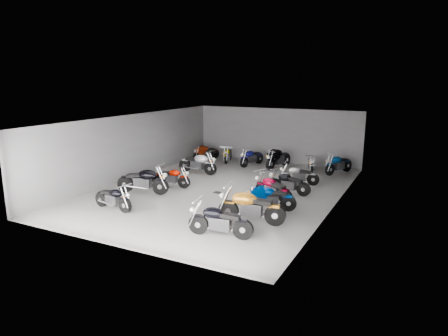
{
  "coord_description": "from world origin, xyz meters",
  "views": [
    {
      "loc": [
        7.96,
        -15.45,
        4.92
      ],
      "look_at": [
        0.03,
        0.07,
        1.0
      ],
      "focal_mm": 32.0,
      "sensor_mm": 36.0,
      "label": 1
    }
  ],
  "objects_px": {
    "motorcycle_left_a": "(113,198)",
    "motorcycle_right_b": "(250,207)",
    "drain_grate": "(217,192)",
    "motorcycle_back_d": "(278,158)",
    "motorcycle_back_a": "(206,153)",
    "motorcycle_back_c": "(252,157)",
    "motorcycle_left_d": "(171,177)",
    "motorcycle_back_b": "(228,155)",
    "motorcycle_right_d": "(272,189)",
    "motorcycle_back_e": "(311,164)",
    "motorcycle_right_c": "(269,198)",
    "motorcycle_left_f": "(198,163)",
    "motorcycle_back_f": "(338,164)",
    "motorcycle_left_c": "(143,181)",
    "motorcycle_right_f": "(298,175)",
    "motorcycle_right_a": "(219,221)",
    "motorcycle_right_e": "(288,183)"
  },
  "relations": [
    {
      "from": "motorcycle_left_a",
      "to": "motorcycle_right_b",
      "type": "relative_size",
      "value": 0.8
    },
    {
      "from": "drain_grate",
      "to": "motorcycle_back_d",
      "type": "distance_m",
      "value": 5.97
    },
    {
      "from": "motorcycle_left_a",
      "to": "motorcycle_back_a",
      "type": "bearing_deg",
      "value": -163.56
    },
    {
      "from": "drain_grate",
      "to": "motorcycle_back_c",
      "type": "xyz_separation_m",
      "value": [
        -0.87,
        5.82,
        0.48
      ]
    },
    {
      "from": "motorcycle_left_d",
      "to": "motorcycle_back_b",
      "type": "bearing_deg",
      "value": 174.26
    },
    {
      "from": "drain_grate",
      "to": "motorcycle_right_d",
      "type": "xyz_separation_m",
      "value": [
        2.55,
        -0.03,
        0.5
      ]
    },
    {
      "from": "motorcycle_back_e",
      "to": "motorcycle_right_c",
      "type": "bearing_deg",
      "value": 73.97
    },
    {
      "from": "motorcycle_right_c",
      "to": "motorcycle_back_d",
      "type": "bearing_deg",
      "value": -7.15
    },
    {
      "from": "motorcycle_back_a",
      "to": "motorcycle_back_e",
      "type": "distance_m",
      "value": 6.64
    },
    {
      "from": "motorcycle_left_a",
      "to": "motorcycle_left_f",
      "type": "xyz_separation_m",
      "value": [
        -0.18,
        6.62,
        0.08
      ]
    },
    {
      "from": "motorcycle_left_a",
      "to": "motorcycle_back_e",
      "type": "relative_size",
      "value": 1.08
    },
    {
      "from": "motorcycle_left_d",
      "to": "motorcycle_left_f",
      "type": "relative_size",
      "value": 0.84
    },
    {
      "from": "motorcycle_left_f",
      "to": "motorcycle_right_c",
      "type": "xyz_separation_m",
      "value": [
        5.53,
        -4.03,
        -0.06
      ]
    },
    {
      "from": "motorcycle_right_b",
      "to": "motorcycle_back_f",
      "type": "bearing_deg",
      "value": -17.01
    },
    {
      "from": "drain_grate",
      "to": "motorcycle_back_b",
      "type": "distance_m",
      "value": 6.67
    },
    {
      "from": "drain_grate",
      "to": "motorcycle_left_c",
      "type": "xyz_separation_m",
      "value": [
        -2.81,
        -1.59,
        0.56
      ]
    },
    {
      "from": "motorcycle_left_c",
      "to": "motorcycle_right_d",
      "type": "height_order",
      "value": "motorcycle_left_c"
    },
    {
      "from": "motorcycle_right_b",
      "to": "motorcycle_back_e",
      "type": "distance_m",
      "value": 8.59
    },
    {
      "from": "motorcycle_left_c",
      "to": "motorcycle_back_f",
      "type": "bearing_deg",
      "value": 125.33
    },
    {
      "from": "motorcycle_right_b",
      "to": "motorcycle_right_f",
      "type": "xyz_separation_m",
      "value": [
        -0.02,
        5.77,
        -0.12
      ]
    },
    {
      "from": "motorcycle_left_f",
      "to": "motorcycle_right_d",
      "type": "bearing_deg",
      "value": 63.67
    },
    {
      "from": "motorcycle_back_d",
      "to": "motorcycle_right_b",
      "type": "bearing_deg",
      "value": 116.43
    },
    {
      "from": "motorcycle_left_c",
      "to": "motorcycle_back_e",
      "type": "xyz_separation_m",
      "value": [
        5.44,
        7.36,
        -0.13
      ]
    },
    {
      "from": "drain_grate",
      "to": "motorcycle_left_c",
      "type": "distance_m",
      "value": 3.28
    },
    {
      "from": "motorcycle_right_a",
      "to": "motorcycle_right_f",
      "type": "bearing_deg",
      "value": -12.47
    },
    {
      "from": "motorcycle_left_c",
      "to": "motorcycle_right_e",
      "type": "relative_size",
      "value": 1.2
    },
    {
      "from": "motorcycle_left_f",
      "to": "motorcycle_back_e",
      "type": "relative_size",
      "value": 1.27
    },
    {
      "from": "motorcycle_right_d",
      "to": "motorcycle_back_b",
      "type": "distance_m",
      "value": 8.01
    },
    {
      "from": "motorcycle_left_c",
      "to": "motorcycle_right_d",
      "type": "xyz_separation_m",
      "value": [
        5.37,
        1.56,
        -0.07
      ]
    },
    {
      "from": "motorcycle_back_c",
      "to": "motorcycle_left_a",
      "type": "bearing_deg",
      "value": 95.35
    },
    {
      "from": "motorcycle_right_d",
      "to": "motorcycle_back_d",
      "type": "xyz_separation_m",
      "value": [
        -1.84,
        5.93,
        0.05
      ]
    },
    {
      "from": "motorcycle_left_d",
      "to": "motorcycle_right_d",
      "type": "bearing_deg",
      "value": 83.7
    },
    {
      "from": "motorcycle_right_b",
      "to": "motorcycle_right_d",
      "type": "relative_size",
      "value": 1.22
    },
    {
      "from": "motorcycle_left_d",
      "to": "motorcycle_right_d",
      "type": "height_order",
      "value": "motorcycle_right_d"
    },
    {
      "from": "motorcycle_back_b",
      "to": "motorcycle_right_d",
      "type": "bearing_deg",
      "value": 113.8
    },
    {
      "from": "motorcycle_right_a",
      "to": "motorcycle_back_b",
      "type": "xyz_separation_m",
      "value": [
        -4.96,
        10.53,
        -0.07
      ]
    },
    {
      "from": "motorcycle_back_d",
      "to": "motorcycle_back_e",
      "type": "distance_m",
      "value": 1.92
    },
    {
      "from": "drain_grate",
      "to": "motorcycle_right_d",
      "type": "bearing_deg",
      "value": -0.6
    },
    {
      "from": "motorcycle_left_d",
      "to": "motorcycle_right_a",
      "type": "relative_size",
      "value": 0.9
    },
    {
      "from": "drain_grate",
      "to": "motorcycle_right_c",
      "type": "distance_m",
      "value": 3.21
    },
    {
      "from": "motorcycle_back_a",
      "to": "motorcycle_back_d",
      "type": "relative_size",
      "value": 0.8
    },
    {
      "from": "motorcycle_left_d",
      "to": "motorcycle_right_d",
      "type": "xyz_separation_m",
      "value": [
        4.89,
        0.12,
        0.04
      ]
    },
    {
      "from": "motorcycle_right_e",
      "to": "motorcycle_right_f",
      "type": "distance_m",
      "value": 1.69
    },
    {
      "from": "motorcycle_right_b",
      "to": "motorcycle_back_e",
      "type": "xyz_separation_m",
      "value": [
        -0.17,
        8.59,
        -0.13
      ]
    },
    {
      "from": "motorcycle_left_f",
      "to": "motorcycle_back_c",
      "type": "bearing_deg",
      "value": 152.09
    },
    {
      "from": "motorcycle_right_e",
      "to": "motorcycle_left_f",
      "type": "bearing_deg",
      "value": 80.66
    },
    {
      "from": "motorcycle_back_b",
      "to": "motorcycle_back_d",
      "type": "relative_size",
      "value": 0.79
    },
    {
      "from": "drain_grate",
      "to": "motorcycle_back_c",
      "type": "distance_m",
      "value": 5.91
    },
    {
      "from": "motorcycle_left_c",
      "to": "motorcycle_left_d",
      "type": "distance_m",
      "value": 1.52
    },
    {
      "from": "motorcycle_right_e",
      "to": "motorcycle_back_f",
      "type": "bearing_deg",
      "value": -7.76
    }
  ]
}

